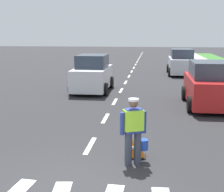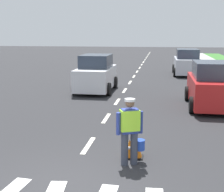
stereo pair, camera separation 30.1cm
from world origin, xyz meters
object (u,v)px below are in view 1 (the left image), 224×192
Objects in this scene: road_worker at (134,128)px; traffic_cone_near at (132,148)px; car_parked_curbside at (208,86)px; car_parked_far at (181,63)px; traffic_cone_far at (139,147)px; car_oncoming_lead at (92,74)px.

road_worker reaches higher than traffic_cone_near.
car_parked_curbside reaches higher than car_parked_far.
car_parked_curbside is (2.92, 6.27, 0.69)m from traffic_cone_near.
road_worker is 2.98× the size of traffic_cone_far.
car_oncoming_lead is at bearing -124.67° from car_parked_far.
traffic_cone_near is at bearing -114.96° from car_parked_curbside.
road_worker is 0.81m from traffic_cone_far.
road_worker is at bearing -82.48° from traffic_cone_near.
car_parked_far reaches higher than traffic_cone_far.
traffic_cone_far is (0.12, 0.46, -0.65)m from road_worker.
road_worker is at bearing -113.08° from car_parked_curbside.
traffic_cone_far is 6.86m from car_parked_curbside.
traffic_cone_far is at bearing 75.74° from road_worker.
traffic_cone_near is 17.51m from car_parked_far.
car_oncoming_lead reaches higher than car_parked_far.
car_parked_curbside reaches higher than traffic_cone_far.
traffic_cone_far is at bearing 5.01° from traffic_cone_near.
car_oncoming_lead is at bearing 106.97° from traffic_cone_near.
traffic_cone_near is at bearing -98.83° from car_parked_far.
road_worker reaches higher than traffic_cone_far.
traffic_cone_near is at bearing -73.03° from car_oncoming_lead.
car_parked_far is (2.63, 17.73, -0.00)m from road_worker.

